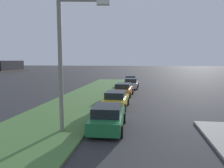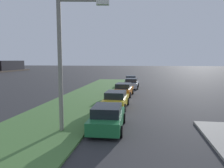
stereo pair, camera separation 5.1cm
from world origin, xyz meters
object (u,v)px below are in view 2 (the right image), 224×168
object	(u,v)px
parked_car_orange	(124,90)
streetlight	(66,56)
parked_car_green	(107,117)
parked_car_silver	(132,83)
parked_car_white	(131,80)
parked_car_yellow	(116,100)

from	to	relation	value
parked_car_orange	streetlight	bearing A→B (deg)	174.76
parked_car_green	parked_car_silver	distance (m)	19.12
streetlight	parked_car_white	bearing A→B (deg)	-4.70
parked_car_green	parked_car_silver	xyz separation A→B (m)	(19.11, -0.36, 0.00)
parked_car_green	parked_car_yellow	distance (m)	5.84
parked_car_yellow	parked_car_white	bearing A→B (deg)	1.16
parked_car_orange	parked_car_silver	world-z (taller)	same
parked_car_white	streetlight	distance (m)	25.58
parked_car_yellow	parked_car_white	world-z (taller)	same
parked_car_yellow	streetlight	distance (m)	7.87
parked_car_green	parked_car_orange	world-z (taller)	same
parked_car_green	parked_car_yellow	world-z (taller)	same
parked_car_green	parked_car_orange	distance (m)	12.32
parked_car_orange	parked_car_silver	distance (m)	6.82
parked_car_yellow	streetlight	size ratio (longest dim) A/B	0.58
parked_car_green	parked_car_white	xyz separation A→B (m)	(24.39, 0.10, 0.00)
parked_car_green	parked_car_white	world-z (taller)	same
parked_car_green	streetlight	xyz separation A→B (m)	(-0.85, 2.18, 3.67)
parked_car_orange	streetlight	distance (m)	13.81
parked_car_green	parked_car_white	distance (m)	24.39
parked_car_white	parked_car_silver	bearing A→B (deg)	-178.34
parked_car_orange	streetlight	xyz separation A→B (m)	(-13.16, 2.00, 3.67)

